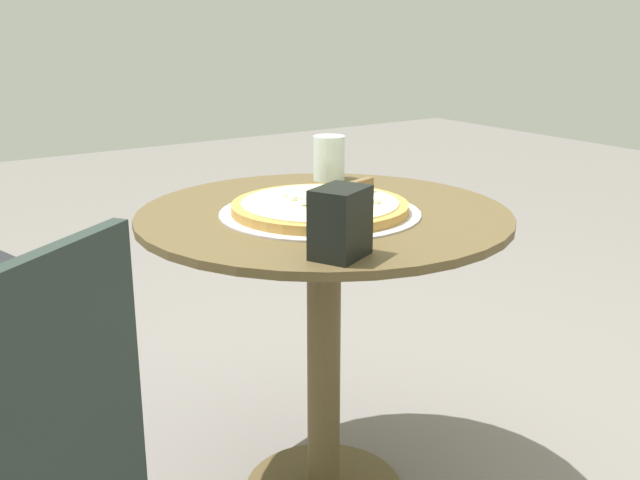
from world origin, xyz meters
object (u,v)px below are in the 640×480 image
patio_table (324,289)px  napkin_dispenser (340,223)px  pizza_on_tray (320,208)px  drinking_cup (329,158)px  pizza_server (343,190)px

patio_table → napkin_dispenser: napkin_dispenser is taller
pizza_on_tray → drinking_cup: size_ratio=3.83×
pizza_on_tray → pizza_server: pizza_server is taller
patio_table → drinking_cup: bearing=-36.9°
pizza_on_tray → drinking_cup: bearing=-38.2°
napkin_dispenser → patio_table: bearing=-144.6°
pizza_server → napkin_dispenser: napkin_dispenser is taller
patio_table → pizza_on_tray: bearing=123.6°
pizza_server → napkin_dispenser: size_ratio=1.70×
pizza_on_tray → pizza_server: size_ratio=2.04×
pizza_on_tray → pizza_server: (-0.01, -0.05, 0.03)m
drinking_cup → napkin_dispenser: bearing=146.7°
pizza_server → drinking_cup: bearing=-29.8°
patio_table → drinking_cup: drinking_cup is taller
pizza_on_tray → napkin_dispenser: size_ratio=3.46×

